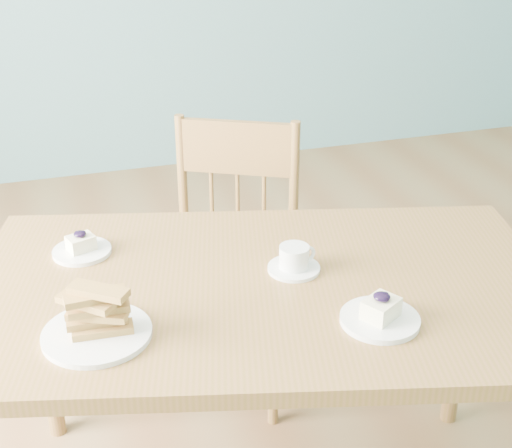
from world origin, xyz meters
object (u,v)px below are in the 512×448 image
at_px(dining_table, 262,309).
at_px(cheesecake_plate_near, 380,315).
at_px(coffee_cup, 294,260).
at_px(cheesecake_plate_far, 82,248).
at_px(biscotti_plate, 95,320).
at_px(dining_chair, 230,262).

height_order(dining_table, cheesecake_plate_near, cheesecake_plate_near).
height_order(cheesecake_plate_near, coffee_cup, cheesecake_plate_near).
distance_m(dining_table, coffee_cup, 0.14).
bearing_deg(cheesecake_plate_near, cheesecake_plate_far, 139.21).
height_order(dining_table, cheesecake_plate_far, cheesecake_plate_far).
xyz_separation_m(cheesecake_plate_near, coffee_cup, (-0.10, 0.26, 0.01)).
distance_m(dining_table, cheesecake_plate_near, 0.31).
height_order(cheesecake_plate_far, biscotti_plate, biscotti_plate).
bearing_deg(dining_chair, coffee_cup, -61.58).
height_order(dining_chair, coffee_cup, dining_chair).
bearing_deg(coffee_cup, biscotti_plate, -170.60).
distance_m(dining_chair, biscotti_plate, 0.88).
bearing_deg(coffee_cup, cheesecake_plate_near, -75.63).
height_order(dining_table, biscotti_plate, biscotti_plate).
xyz_separation_m(cheesecake_plate_far, coffee_cup, (0.48, -0.24, 0.01)).
relative_size(coffee_cup, biscotti_plate, 0.56).
relative_size(dining_table, cheesecake_plate_near, 8.92).
height_order(cheesecake_plate_near, cheesecake_plate_far, cheesecake_plate_near).
bearing_deg(coffee_cup, dining_chair, 85.05).
xyz_separation_m(coffee_cup, biscotti_plate, (-0.48, -0.13, 0.01)).
distance_m(coffee_cup, biscotti_plate, 0.50).
xyz_separation_m(cheesecake_plate_near, cheesecake_plate_far, (-0.57, 0.50, -0.00)).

